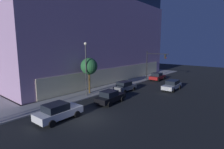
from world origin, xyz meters
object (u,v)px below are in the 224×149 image
Objects in this scene: car_silver at (172,85)px; modern_building at (73,35)px; car_black at (110,97)px; car_red at (157,76)px; sidewalk_tree at (89,66)px; traffic_light_far_corner at (153,61)px; car_white at (58,111)px; car_grey at (125,86)px; street_lamp_sidewalk at (86,62)px.

modern_building is at bearing 92.09° from car_silver.
car_black is 1.01× the size of car_red.
sidewalk_tree reaches higher than car_silver.
car_black is at bearing -172.81° from car_red.
car_black is at bearing -170.67° from traffic_light_far_corner.
sidewalk_tree is 1.14× the size of car_white.
sidewalk_tree is at bearing 140.81° from car_silver.
sidewalk_tree is at bearing -121.14° from modern_building.
car_silver is at bearing -39.19° from sidewalk_tree.
car_grey is 0.86× the size of car_silver.
traffic_light_far_corner is 0.79× the size of street_lamp_sidewalk.
car_red reaches higher than car_silver.
car_grey reaches higher than car_silver.
modern_building is at bearing 48.68° from car_white.
street_lamp_sidewalk is 1.61× the size of car_white.
modern_building reaches higher than car_black.
car_white is 1.05× the size of car_black.
modern_building is 20.95m from street_lamp_sidewalk.
traffic_light_far_corner is 1.48× the size of car_grey.
street_lamp_sidewalk is at bearing 156.91° from car_grey.
traffic_light_far_corner reaches higher than sidewalk_tree.
car_red is (7.41, -19.40, -9.40)m from modern_building.
car_silver is (5.92, -5.62, 0.00)m from car_grey.
car_grey is at bearing 136.51° from car_silver.
traffic_light_far_corner is 1.34× the size of car_red.
car_red is (6.49, 5.83, -0.01)m from car_silver.
street_lamp_sidewalk is at bearing 28.95° from car_white.
street_lamp_sidewalk is at bearing 88.85° from car_black.
sidewalk_tree is at bearing 76.72° from car_black.
sidewalk_tree is at bearing 28.84° from car_white.
car_silver is (0.92, -25.23, -9.39)m from modern_building.
sidewalk_tree reaches higher than car_red.
car_red is at bearing -28.70° from traffic_light_far_corner.
car_white is at bearing -176.02° from car_red.
modern_building is 20.80m from traffic_light_far_corner.
sidewalk_tree is (-16.32, 2.45, 0.08)m from traffic_light_far_corner.
traffic_light_far_corner is 16.51m from sidewalk_tree.
traffic_light_far_corner is (6.42, -18.85, -5.99)m from modern_building.
car_silver is 1.06× the size of car_red.
traffic_light_far_corner is at bearing 49.23° from car_silver.
car_silver is (12.09, -3.49, 0.01)m from car_black.
modern_building is 5.00× the size of street_lamp_sidewalk.
street_lamp_sidewalk is 15.13m from car_silver.
modern_building reaches higher than street_lamp_sidewalk.
traffic_light_far_corner reaches higher than car_grey.
sidewalk_tree is 1.19× the size of car_black.
car_silver is (-5.50, -6.37, -3.40)m from traffic_light_far_corner.
modern_building is 8.43× the size of car_black.
modern_building is 6.35× the size of traffic_light_far_corner.
street_lamp_sidewalk reaches higher than car_white.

